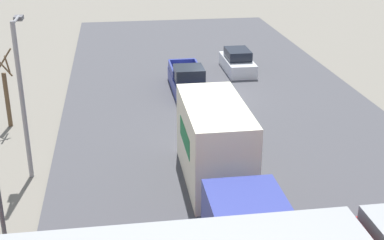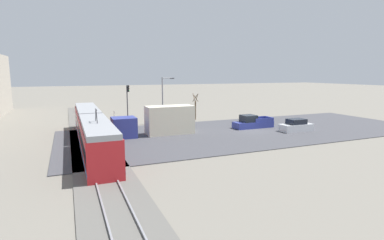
{
  "view_description": "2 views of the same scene",
  "coord_description": "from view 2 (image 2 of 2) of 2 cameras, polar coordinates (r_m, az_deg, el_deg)",
  "views": [
    {
      "loc": [
        6.1,
        31.4,
        11.41
      ],
      "look_at": [
        2.91,
        9.69,
        2.51
      ],
      "focal_mm": 50.0,
      "sensor_mm": 36.0,
      "label": 1
    },
    {
      "loc": [
        -33.16,
        22.49,
        7.65
      ],
      "look_at": [
        -1.89,
        9.42,
        2.32
      ],
      "focal_mm": 28.0,
      "sensor_mm": 36.0,
      "label": 2
    }
  ],
  "objects": [
    {
      "name": "road_surface",
      "position": [
        40.79,
        11.26,
        -1.99
      ],
      "size": [
        18.74,
        48.44,
        0.08
      ],
      "color": "#424247",
      "rests_on": "ground"
    },
    {
      "name": "rail_bed",
      "position": [
        34.09,
        -18.45,
        -4.41
      ],
      "size": [
        75.6,
        4.4,
        0.22
      ],
      "color": "#5B5954",
      "rests_on": "ground"
    },
    {
      "name": "light_rail_tram",
      "position": [
        33.43,
        -18.55,
        -1.74
      ],
      "size": [
        24.6,
        2.62,
        4.51
      ],
      "color": "#B21E23",
      "rests_on": "ground"
    },
    {
      "name": "box_truck",
      "position": [
        37.21,
        -6.29,
        -0.3
      ],
      "size": [
        2.58,
        10.03,
        3.53
      ],
      "color": "navy",
      "rests_on": "ground"
    },
    {
      "name": "pickup_truck",
      "position": [
        42.61,
        11.42,
        -0.53
      ],
      "size": [
        1.97,
        5.68,
        1.82
      ],
      "color": "navy",
      "rests_on": "ground"
    },
    {
      "name": "street_lamp_near_crossing",
      "position": [
        45.5,
        -5.36,
        4.45
      ],
      "size": [
        0.36,
        1.95,
        7.04
      ],
      "color": "gray",
      "rests_on": "ground"
    },
    {
      "name": "street_tree",
      "position": [
        49.58,
        0.65,
        2.36
      ],
      "size": [
        1.03,
        0.86,
        4.34
      ],
      "color": "brown",
      "rests_on": "ground"
    },
    {
      "name": "no_parking_sign",
      "position": [
        45.42,
        -14.6,
        0.67
      ],
      "size": [
        0.32,
        0.08,
        2.2
      ],
      "color": "gray",
      "rests_on": "ground"
    },
    {
      "name": "traffic_light_pole",
      "position": [
        44.45,
        -12.14,
        3.74
      ],
      "size": [
        0.28,
        0.47,
        5.9
      ],
      "color": "#47474C",
      "rests_on": "ground"
    },
    {
      "name": "sedan_car_0",
      "position": [
        41.78,
        19.21,
        -1.08
      ],
      "size": [
        1.89,
        4.43,
        1.61
      ],
      "color": "silver",
      "rests_on": "ground"
    },
    {
      "name": "ground_plane",
      "position": [
        40.79,
        11.26,
        -2.04
      ],
      "size": [
        320.0,
        320.0,
        0.0
      ],
      "primitive_type": "plane",
      "color": "slate"
    }
  ]
}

